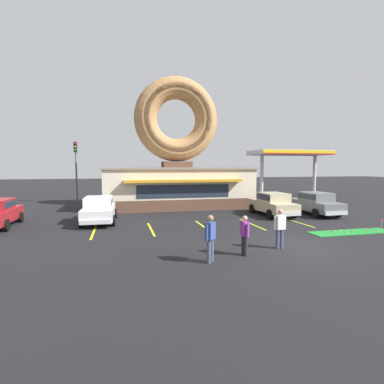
# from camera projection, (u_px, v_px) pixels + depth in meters

# --- Properties ---
(ground_plane) EXTENTS (160.00, 160.00, 0.00)m
(ground_plane) POSITION_uv_depth(u_px,v_px,m) (295.00, 246.00, 12.90)
(ground_plane) COLOR black
(donut_shop_building) EXTENTS (12.30, 6.75, 10.96)m
(donut_shop_building) POSITION_uv_depth(u_px,v_px,m) (177.00, 163.00, 25.49)
(donut_shop_building) COLOR brown
(donut_shop_building) RESTS_ON ground
(putting_mat) EXTENTS (4.54, 1.16, 0.03)m
(putting_mat) POSITION_uv_depth(u_px,v_px,m) (351.00, 232.00, 15.59)
(putting_mat) COLOR #1E842D
(putting_mat) RESTS_ON ground
(mini_donut_near_left) EXTENTS (0.13, 0.13, 0.04)m
(mini_donut_near_left) POSITION_uv_depth(u_px,v_px,m) (367.00, 230.00, 15.98)
(mini_donut_near_left) COLOR #A5724C
(mini_donut_near_left) RESTS_ON putting_mat
(mini_donut_near_right) EXTENTS (0.13, 0.13, 0.04)m
(mini_donut_near_right) POSITION_uv_depth(u_px,v_px,m) (378.00, 232.00, 15.51)
(mini_donut_near_right) COLOR #D8667F
(mini_donut_near_right) RESTS_ON putting_mat
(mini_donut_mid_left) EXTENTS (0.13, 0.13, 0.04)m
(mini_donut_mid_left) POSITION_uv_depth(u_px,v_px,m) (352.00, 231.00, 15.65)
(mini_donut_mid_left) COLOR #A5724C
(mini_donut_mid_left) RESTS_ON putting_mat
(mini_donut_mid_centre) EXTENTS (0.13, 0.13, 0.04)m
(mini_donut_mid_centre) POSITION_uv_depth(u_px,v_px,m) (333.00, 231.00, 15.70)
(mini_donut_mid_centre) COLOR #D17F47
(mini_donut_mid_centre) RESTS_ON putting_mat
(mini_donut_mid_right) EXTENTS (0.13, 0.13, 0.04)m
(mini_donut_mid_right) POSITION_uv_depth(u_px,v_px,m) (340.00, 230.00, 15.83)
(mini_donut_mid_right) COLOR #E5C666
(mini_donut_mid_right) RESTS_ON putting_mat
(mini_donut_far_left) EXTENTS (0.13, 0.13, 0.04)m
(mini_donut_far_left) POSITION_uv_depth(u_px,v_px,m) (370.00, 228.00, 16.42)
(mini_donut_far_left) COLOR #D8667F
(mini_donut_far_left) RESTS_ON putting_mat
(golf_ball) EXTENTS (0.04, 0.04, 0.04)m
(golf_ball) POSITION_uv_depth(u_px,v_px,m) (348.00, 232.00, 15.37)
(golf_ball) COLOR white
(golf_ball) RESTS_ON putting_mat
(putting_flag_pin) EXTENTS (0.13, 0.01, 0.55)m
(putting_flag_pin) POSITION_uv_depth(u_px,v_px,m) (382.00, 222.00, 16.16)
(putting_flag_pin) COLOR silver
(putting_flag_pin) RESTS_ON putting_mat
(car_grey) EXTENTS (2.01, 4.58, 1.60)m
(car_grey) POSITION_uv_depth(u_px,v_px,m) (315.00, 202.00, 21.35)
(car_grey) COLOR slate
(car_grey) RESTS_ON ground
(car_white) EXTENTS (2.06, 4.60, 1.60)m
(car_white) POSITION_uv_depth(u_px,v_px,m) (99.00, 208.00, 18.25)
(car_white) COLOR silver
(car_white) RESTS_ON ground
(car_champagne) EXTENTS (2.01, 4.58, 1.60)m
(car_champagne) POSITION_uv_depth(u_px,v_px,m) (272.00, 203.00, 21.00)
(car_champagne) COLOR #BCAD89
(car_champagne) RESTS_ON ground
(pedestrian_blue_sweater_man) EXTENTS (0.46, 0.44, 1.72)m
(pedestrian_blue_sweater_man) POSITION_uv_depth(u_px,v_px,m) (210.00, 236.00, 10.60)
(pedestrian_blue_sweater_man) COLOR #474C66
(pedestrian_blue_sweater_man) RESTS_ON ground
(pedestrian_hooded_kid) EXTENTS (0.24, 0.60, 1.55)m
(pedestrian_hooded_kid) POSITION_uv_depth(u_px,v_px,m) (245.00, 234.00, 11.50)
(pedestrian_hooded_kid) COLOR #232328
(pedestrian_hooded_kid) RESTS_ON ground
(pedestrian_leather_jacket_man) EXTENTS (0.59, 0.29, 1.65)m
(pedestrian_leather_jacket_man) POSITION_uv_depth(u_px,v_px,m) (280.00, 227.00, 12.44)
(pedestrian_leather_jacket_man) COLOR #474C66
(pedestrian_leather_jacket_man) RESTS_ON ground
(trash_bin) EXTENTS (0.57, 0.57, 0.97)m
(trash_bin) POSITION_uv_depth(u_px,v_px,m) (266.00, 203.00, 24.36)
(trash_bin) COLOR #51565B
(trash_bin) RESTS_ON ground
(traffic_light_pole) EXTENTS (0.28, 0.47, 5.80)m
(traffic_light_pole) POSITION_uv_depth(u_px,v_px,m) (76.00, 164.00, 27.87)
(traffic_light_pole) COLOR #595B60
(traffic_light_pole) RESTS_ON ground
(gas_station_canopy) EXTENTS (9.00, 4.46, 5.30)m
(gas_station_canopy) POSITION_uv_depth(u_px,v_px,m) (289.00, 155.00, 35.40)
(gas_station_canopy) COLOR silver
(gas_station_canopy) RESTS_ON ground
(parking_stripe_far_left) EXTENTS (0.12, 3.60, 0.01)m
(parking_stripe_far_left) POSITION_uv_depth(u_px,v_px,m) (94.00, 232.00, 15.71)
(parking_stripe_far_left) COLOR yellow
(parking_stripe_far_left) RESTS_ON ground
(parking_stripe_left) EXTENTS (0.12, 3.60, 0.01)m
(parking_stripe_left) POSITION_uv_depth(u_px,v_px,m) (151.00, 229.00, 16.41)
(parking_stripe_left) COLOR yellow
(parking_stripe_left) RESTS_ON ground
(parking_stripe_mid_left) EXTENTS (0.12, 3.60, 0.01)m
(parking_stripe_mid_left) POSITION_uv_depth(u_px,v_px,m) (204.00, 226.00, 17.11)
(parking_stripe_mid_left) COLOR yellow
(parking_stripe_mid_left) RESTS_ON ground
(parking_stripe_centre) EXTENTS (0.12, 3.60, 0.01)m
(parking_stripe_centre) POSITION_uv_depth(u_px,v_px,m) (252.00, 224.00, 17.82)
(parking_stripe_centre) COLOR yellow
(parking_stripe_centre) RESTS_ON ground
(parking_stripe_mid_right) EXTENTS (0.12, 3.60, 0.01)m
(parking_stripe_mid_right) POSITION_uv_depth(u_px,v_px,m) (297.00, 222.00, 18.52)
(parking_stripe_mid_right) COLOR yellow
(parking_stripe_mid_right) RESTS_ON ground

